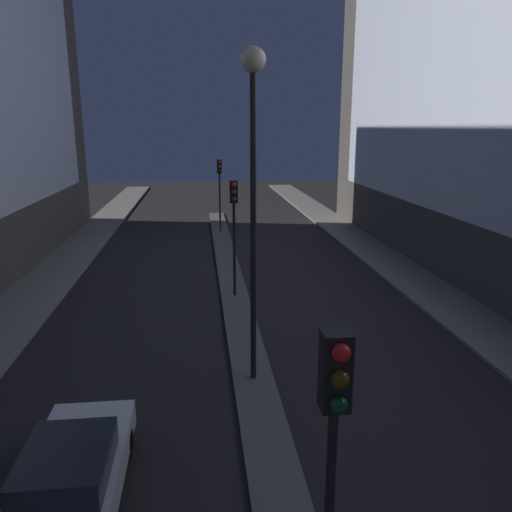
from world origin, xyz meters
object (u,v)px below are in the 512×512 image
Objects in this scene: traffic_light_far at (220,179)px; car_left_lane at (72,475)px; traffic_light_near at (333,442)px; street_lamp at (253,142)px; traffic_light_mid at (234,213)px.

car_left_lane is (-3.94, -25.30, -2.95)m from traffic_light_far.
traffic_light_far reaches higher than car_left_lane.
traffic_light_near is 8.72m from street_lamp.
traffic_light_far is at bearing 90.00° from traffic_light_mid.
street_lamp is (0.00, -7.26, 3.03)m from traffic_light_mid.
street_lamp is 1.97× the size of car_left_lane.
street_lamp reaches higher than traffic_light_mid.
street_lamp reaches higher than traffic_light_far.
street_lamp is (0.00, -20.79, 3.03)m from traffic_light_far.
traffic_light_near is at bearing -90.00° from traffic_light_far.
traffic_light_near is 0.55× the size of street_lamp.
street_lamp is 8.47m from car_left_lane.
traffic_light_far is at bearing 81.15° from car_left_lane.
car_left_lane is at bearing 137.09° from traffic_light_near.
traffic_light_mid is at bearing -90.00° from traffic_light_far.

